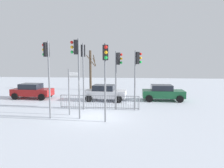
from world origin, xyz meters
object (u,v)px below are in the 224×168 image
traffic_light_rear_right (83,61)px  car_green_mid (163,92)px  traffic_light_mid_left (105,65)px  car_white_near (105,92)px  traffic_light_rear_left (47,62)px  traffic_light_mid_right (137,67)px  car_red_far (32,91)px  bare_tree_left (91,69)px  traffic_light_foreground_right (118,67)px  direction_sign_post (70,89)px  traffic_light_foreground_left (77,61)px

traffic_light_rear_right → car_green_mid: size_ratio=1.32×
traffic_light_mid_left → car_white_near: size_ratio=1.22×
traffic_light_rear_right → car_white_near: 4.68m
traffic_light_rear_left → car_white_near: bearing=1.3°
traffic_light_rear_left → traffic_light_mid_right: 6.42m
traffic_light_rear_left → car_red_far: bearing=59.6°
car_white_near → car_red_far: size_ratio=1.01×
bare_tree_left → traffic_light_foreground_right: bearing=-68.6°
traffic_light_rear_right → traffic_light_mid_right: size_ratio=1.12×
traffic_light_rear_right → car_red_far: bearing=131.7°
traffic_light_mid_right → direction_sign_post: traffic_light_mid_right is taller
traffic_light_mid_right → traffic_light_mid_left: bearing=-49.7°
traffic_light_mid_right → traffic_light_rear_left: bearing=-84.7°
traffic_light_rear_right → direction_sign_post: (-0.53, -1.87, -1.88)m
traffic_light_mid_left → traffic_light_mid_right: bearing=-132.7°
traffic_light_rear_left → direction_sign_post: size_ratio=1.56×
traffic_light_rear_left → traffic_light_mid_right: size_ratio=1.12×
car_white_near → traffic_light_mid_right: bearing=-46.6°
car_white_near → car_red_far: (-7.24, 0.44, 0.00)m
direction_sign_post → traffic_light_rear_left: bearing=-150.7°
traffic_light_foreground_left → traffic_light_mid_right: size_ratio=1.15×
traffic_light_foreground_right → bare_tree_left: (-4.04, 10.32, -0.67)m
traffic_light_rear_right → bare_tree_left: traffic_light_rear_right is taller
car_green_mid → car_red_far: same height
traffic_light_rear_left → traffic_light_foreground_left: bearing=-62.5°
traffic_light_rear_right → bare_tree_left: size_ratio=1.02×
car_green_mid → bare_tree_left: (-7.99, 6.41, 1.81)m
traffic_light_mid_left → bare_tree_left: size_ratio=0.97×
car_green_mid → car_white_near: same height
traffic_light_foreground_left → car_white_near: size_ratio=1.32×
traffic_light_rear_right → traffic_light_rear_left: 3.23m
car_red_far → bare_tree_left: (4.60, 6.49, 1.81)m
traffic_light_rear_left → traffic_light_foreground_right: size_ratio=1.13×
traffic_light_foreground_left → car_green_mid: traffic_light_foreground_left is taller
traffic_light_foreground_left → traffic_light_rear_left: bearing=85.8°
car_green_mid → bare_tree_left: bearing=141.0°
traffic_light_foreground_right → car_red_far: 9.76m
direction_sign_post → car_white_near: direction_sign_post is taller
car_green_mid → direction_sign_post: bearing=-140.7°
car_green_mid → traffic_light_foreground_left: bearing=-133.8°
traffic_light_foreground_right → traffic_light_mid_right: 1.44m
traffic_light_mid_right → car_green_mid: bearing=127.4°
direction_sign_post → traffic_light_foreground_left: bearing=-55.8°
traffic_light_rear_right → direction_sign_post: 2.70m
direction_sign_post → car_green_mid: 9.26m
traffic_light_rear_left → car_green_mid: traffic_light_rear_left is taller
traffic_light_mid_right → car_green_mid: (2.51, 3.96, -2.51)m
traffic_light_foreground_left → car_red_far: size_ratio=1.32×
traffic_light_mid_right → direction_sign_post: (-4.59, -1.90, -1.49)m
traffic_light_mid_right → bare_tree_left: (-5.47, 10.37, -0.70)m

